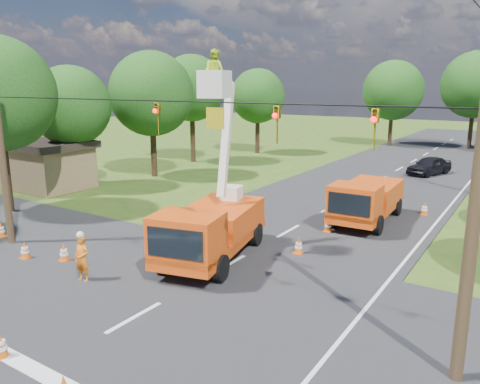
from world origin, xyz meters
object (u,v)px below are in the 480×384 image
Objects in this scene: distant_car at (429,166)px; ground_worker at (82,258)px; shed at (48,164)px; tree_far_a at (393,90)px; traffic_cone_4 at (64,252)px; traffic_cone_5 at (25,250)px; traffic_cone_3 at (328,225)px; second_truck at (366,200)px; traffic_cone_7 at (425,209)px; bucket_truck at (211,219)px; tree_left_f at (258,96)px; pole_right_near at (480,166)px; traffic_cone_8 at (207,212)px; traffic_cone_0 at (0,345)px; tree_far_b at (476,85)px; tree_left_c at (70,106)px; pole_left at (0,141)px; tree_left_d at (151,94)px; tree_left_e at (192,88)px; traffic_cone_2 at (299,246)px; traffic_cone_6 at (1,230)px.

ground_worker is at bearing -81.47° from distant_car.
ground_worker is 0.31× the size of shed.
ground_worker is 44.34m from tree_far_a.
traffic_cone_4 is 1.67m from traffic_cone_5.
traffic_cone_3 is at bearing 3.05° from shed.
second_truck reaches higher than traffic_cone_7.
second_truck reaches higher than traffic_cone_3.
tree_left_f is (-13.86, 26.83, 4.00)m from bucket_truck.
tree_left_f is at bearing 130.98° from second_truck.
traffic_cone_4 is 14.98m from pole_right_near.
shed is (-13.44, 0.27, 1.26)m from traffic_cone_8.
distant_car is at bearing 87.97° from second_truck.
traffic_cone_0 is at bearing -49.83° from traffic_cone_4.
tree_far_a is 0.92× the size of tree_far_b.
traffic_cone_3 is 0.09× the size of tree_left_c.
tree_far_b is at bearing 14.04° from tree_far_a.
traffic_cone_3 is 0.08× the size of pole_left.
pole_left is at bearing -105.52° from tree_far_b.
tree_left_f is (0.20, 15.00, -0.44)m from tree_left_d.
distant_car is (3.44, 23.68, -0.98)m from bucket_truck.
tree_left_e reaches higher than traffic_cone_7.
pole_left is 0.97× the size of tree_left_d.
traffic_cone_3 and traffic_cone_7 have the same top height.
traffic_cone_2 is 0.07× the size of tree_far_a.
bucket_truck is 6.52m from traffic_cone_3.
pole_right_near is at bearing -75.57° from traffic_cone_7.
traffic_cone_6 is 47.26m from tree_far_b.
pole_left is at bearing -10.76° from traffic_cone_6.
shed is at bearing -176.95° from traffic_cone_3.
traffic_cone_5 is at bearing -177.05° from pole_right_near.
tree_left_f is 0.81× the size of tree_far_b.
tree_left_e is 24.09m from tree_far_a.
shed reaches higher than traffic_cone_8.
bucket_truck is 0.81× the size of pole_right_near.
ground_worker is 0.18× the size of tree_left_e.
traffic_cone_0 is 1.00× the size of traffic_cone_6.
traffic_cone_2 is at bearing 46.58° from ground_worker.
traffic_cone_5 is at bearing -63.84° from tree_left_d.
traffic_cone_6 is 11.72m from tree_left_c.
tree_far_a is (-0.44, 35.27, 5.83)m from traffic_cone_8.
tree_far_a is (13.00, 35.00, 4.57)m from shed.
pole_left is 11.44m from tree_left_c.
pole_left is at bearing -140.71° from traffic_cone_3.
traffic_cone_0 is at bearing -68.51° from ground_worker.
traffic_cone_6 is 0.09× the size of tree_left_c.
traffic_cone_8 is 0.09× the size of tree_left_c.
pole_left is (1.13, -0.22, 4.14)m from traffic_cone_6.
traffic_cone_4 is 15.02m from tree_left_c.
tree_left_c is 13.05m from tree_left_e.
pole_right_near is at bearing -16.80° from shed.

